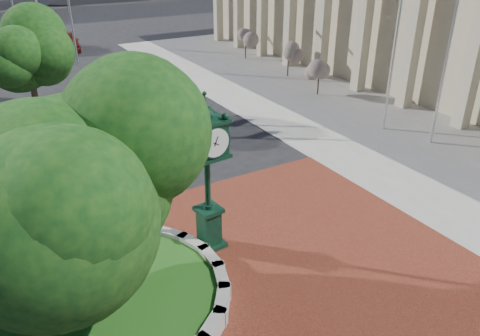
% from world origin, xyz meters
% --- Properties ---
extents(ground, '(200.00, 200.00, 0.00)m').
position_xyz_m(ground, '(0.00, 0.00, 0.00)').
color(ground, black).
rests_on(ground, ground).
extents(plaza, '(12.00, 12.00, 0.04)m').
position_xyz_m(plaza, '(0.00, -1.00, 0.02)').
color(plaza, maroon).
rests_on(plaza, ground).
extents(sidewalk, '(20.00, 50.00, 0.04)m').
position_xyz_m(sidewalk, '(16.00, 10.00, 0.02)').
color(sidewalk, '#9E9B93').
rests_on(sidewalk, ground).
extents(planter_wall, '(2.96, 6.77, 0.54)m').
position_xyz_m(planter_wall, '(-2.71, -0.00, 0.27)').
color(planter_wall, '#9E9B93').
rests_on(planter_wall, ground).
extents(grass_bed, '(6.10, 6.10, 0.40)m').
position_xyz_m(grass_bed, '(-5.00, 0.00, 0.20)').
color(grass_bed, '#244D16').
rests_on(grass_bed, ground).
extents(civic_building, '(17.35, 44.00, 8.60)m').
position_xyz_m(civic_building, '(23.60, 12.00, 4.33)').
color(civic_building, tan).
rests_on(civic_building, ground).
extents(tree_planter, '(5.20, 5.20, 6.33)m').
position_xyz_m(tree_planter, '(-5.00, 0.00, 3.72)').
color(tree_planter, '#38281C').
rests_on(tree_planter, ground).
extents(tree_street, '(4.40, 4.40, 5.45)m').
position_xyz_m(tree_street, '(-4.00, 18.00, 3.24)').
color(tree_street, '#38281C').
rests_on(tree_street, ground).
extents(post_clock, '(1.20, 1.20, 5.29)m').
position_xyz_m(post_clock, '(-1.28, 1.10, 2.90)').
color(post_clock, black).
rests_on(post_clock, ground).
extents(parked_car, '(2.44, 4.76, 1.55)m').
position_xyz_m(parked_car, '(1.44, 34.86, 0.78)').
color(parked_car, '#56140C').
rests_on(parked_car, ground).
extents(flagpole_a, '(1.74, 0.20, 11.15)m').
position_xyz_m(flagpole_a, '(12.33, 3.30, 5.71)').
color(flagpole_a, silver).
rests_on(flagpole_a, ground).
extents(flagpole_b, '(1.58, 0.42, 10.28)m').
position_xyz_m(flagpole_b, '(11.69, 5.88, 5.27)').
color(flagpole_b, silver).
rests_on(flagpole_b, ground).
extents(shrub_near, '(1.20, 1.20, 2.20)m').
position_xyz_m(shrub_near, '(12.54, 12.56, 1.59)').
color(shrub_near, '#38281C').
rests_on(shrub_near, ground).
extents(shrub_mid, '(1.20, 1.20, 2.20)m').
position_xyz_m(shrub_mid, '(13.48, 17.27, 1.59)').
color(shrub_mid, '#38281C').
rests_on(shrub_mid, ground).
extents(shrub_far, '(1.20, 1.20, 2.20)m').
position_xyz_m(shrub_far, '(13.68, 23.70, 1.59)').
color(shrub_far, '#38281C').
rests_on(shrub_far, ground).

